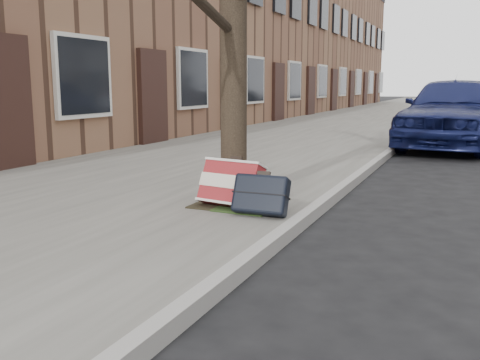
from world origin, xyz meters
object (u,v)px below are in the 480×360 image
at_px(suitcase_red, 231,184).
at_px(car_near_front, 455,112).
at_px(suitcase_navy, 261,194).
at_px(car_near_mid, 467,104).

xyz_separation_m(suitcase_red, car_near_front, (1.83, 7.60, 0.42)).
distance_m(suitcase_navy, car_near_front, 7.93).
relative_size(suitcase_navy, car_near_front, 0.11).
xyz_separation_m(suitcase_red, car_near_mid, (1.95, 14.37, 0.36)).
relative_size(suitcase_navy, car_near_mid, 0.12).
distance_m(suitcase_navy, car_near_mid, 14.65).
bearing_deg(suitcase_red, suitcase_navy, -15.12).
distance_m(suitcase_red, car_near_front, 7.83).
bearing_deg(suitcase_red, car_near_mid, 92.07).
distance_m(suitcase_red, suitcase_navy, 0.44).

